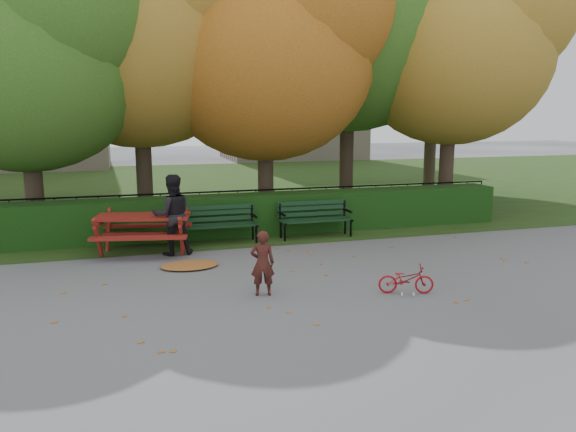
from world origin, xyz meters
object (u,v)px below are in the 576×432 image
object	(u,v)px
tree_b	(152,22)
bench_left	(218,221)
tree_e	(467,42)
bench_right	(315,216)
child	(262,263)
tree_a	(36,48)
tree_d	(364,14)
picnic_table	(143,223)
tree_g	(446,49)
tree_c	(279,45)
bicycle	(406,279)
adult	(172,215)

from	to	relation	value
tree_b	bench_left	distance (m)	5.87
tree_b	tree_e	xyz separation A→B (m)	(8.97, -0.98, -0.32)
bench_right	child	distance (m)	4.69
tree_a	tree_b	xyz separation A→B (m)	(2.74, 1.17, 0.88)
tree_a	tree_d	bearing A→B (deg)	10.33
picnic_table	bench_right	bearing A→B (deg)	18.43
tree_a	bench_right	world-z (taller)	tree_a
tree_a	child	size ratio (longest dim) A/B	6.76
tree_g	picnic_table	bearing A→B (deg)	-149.99
tree_c	picnic_table	world-z (taller)	tree_c
tree_a	tree_d	distance (m)	9.33
tree_c	child	distance (m)	7.91
tree_a	child	xyz separation A→B (m)	(3.94, -5.93, -3.97)
tree_g	child	size ratio (longest dim) A/B	7.72
child	bench_right	bearing A→B (deg)	-110.14
tree_d	tree_g	xyz separation A→B (m)	(4.46, 2.53, -0.61)
tree_a	bicycle	world-z (taller)	tree_a
picnic_table	bicycle	size ratio (longest dim) A/B	2.42
tree_g	bench_left	world-z (taller)	tree_g
tree_c	bench_left	world-z (taller)	tree_c
picnic_table	adult	bearing A→B (deg)	-14.91
child	tree_c	bearing A→B (deg)	-98.32
tree_e	bicycle	xyz separation A→B (m)	(-5.43, -6.74, -4.84)
child	adult	world-z (taller)	adult
tree_e	tree_g	world-z (taller)	tree_g
tree_c	tree_g	world-z (taller)	tree_g
picnic_table	tree_d	bearing A→B (deg)	41.77
tree_a	bench_left	xyz separation A→B (m)	(3.89, -1.88, -4.00)
bicycle	tree_c	bearing A→B (deg)	20.13
tree_a	tree_d	world-z (taller)	tree_d
child	bicycle	bearing A→B (deg)	175.37
tree_d	picnic_table	size ratio (longest dim) A/B	4.25
tree_b	bicycle	size ratio (longest dim) A/B	9.45
adult	picnic_table	bearing A→B (deg)	-30.45
tree_g	bench_right	world-z (taller)	tree_g
tree_c	bench_right	bearing A→B (deg)	-83.30
tree_b	tree_e	size ratio (longest dim) A/B	1.08
bench_left	adult	bearing A→B (deg)	-144.44
tree_d	tree_g	world-z (taller)	tree_d
tree_a	bench_right	bearing A→B (deg)	-16.61
child	picnic_table	bearing A→B (deg)	-53.56
tree_g	bench_left	distance (m)	12.37
tree_c	tree_e	xyz separation A→B (m)	(5.69, -0.19, 0.26)
tree_b	bicycle	bearing A→B (deg)	-65.35
tree_c	child	size ratio (longest dim) A/B	7.22
tree_b	tree_e	bearing A→B (deg)	-6.21
bench_left	child	size ratio (longest dim) A/B	1.63
tree_a	child	bearing A→B (deg)	-56.44
tree_c	tree_d	distance (m)	3.50
tree_g	bench_right	size ratio (longest dim) A/B	4.75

